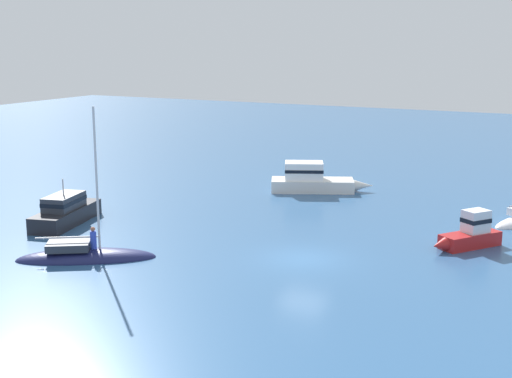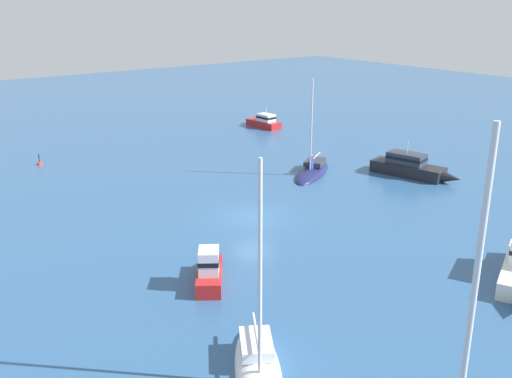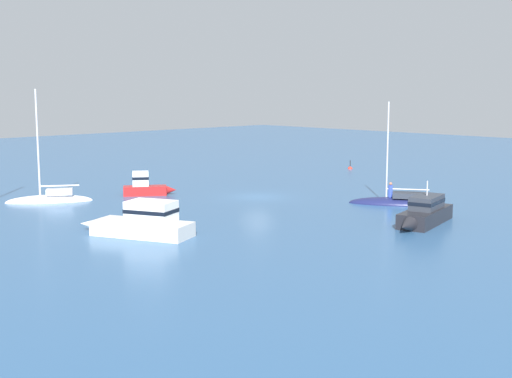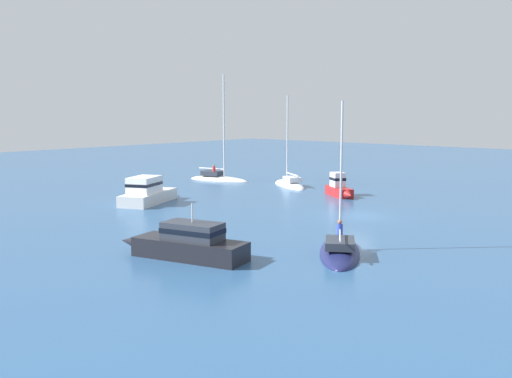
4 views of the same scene
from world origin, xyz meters
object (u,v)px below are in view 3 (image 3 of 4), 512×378
at_px(sailboat, 396,203).
at_px(launch_1, 424,213).
at_px(powerboat, 146,187).
at_px(channel_buoy, 350,169).
at_px(sailboat_1, 50,200).
at_px(launch, 143,222).

bearing_deg(sailboat, launch_1, 104.49).
distance_m(powerboat, channel_buoy, 27.39).
distance_m(sailboat_1, channel_buoy, 34.87).
height_order(sailboat, launch_1, sailboat).
height_order(sailboat_1, channel_buoy, sailboat_1).
distance_m(powerboat, launch_1, 23.78).
distance_m(sailboat, powerboat, 20.54).
height_order(sailboat, launch, sailboat).
xyz_separation_m(launch_1, sailboat_1, (-25.59, -13.20, -0.64)).
bearing_deg(sailboat_1, channel_buoy, -152.31).
distance_m(sailboat, launch, 21.12).
distance_m(powerboat, sailboat_1, 7.83).
relative_size(launch, launch_1, 1.01).
height_order(sailboat, channel_buoy, sailboat).
bearing_deg(launch, channel_buoy, -94.63).
height_order(launch_1, channel_buoy, launch_1).
relative_size(launch_1, sailboat_1, 0.80).
relative_size(launch, channel_buoy, 6.33).
distance_m(sailboat, sailboat_1, 27.10).
relative_size(powerboat, launch_1, 0.56).
xyz_separation_m(sailboat, launch, (-4.06, -20.72, 0.76)).
xyz_separation_m(sailboat, channel_buoy, (-17.18, 16.22, -0.07)).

